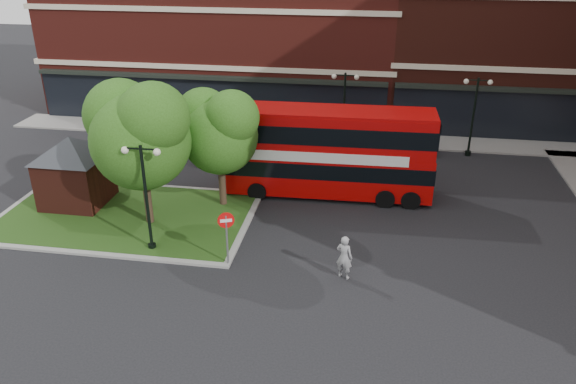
% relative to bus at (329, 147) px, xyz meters
% --- Properties ---
extents(ground, '(120.00, 120.00, 0.00)m').
position_rel_bus_xyz_m(ground, '(-1.73, -7.38, -2.72)').
color(ground, black).
rests_on(ground, ground).
extents(pavement_far, '(44.00, 3.00, 0.12)m').
position_rel_bus_xyz_m(pavement_far, '(-1.73, 9.12, -2.66)').
color(pavement_far, slate).
rests_on(pavement_far, ground).
extents(terrace_far_left, '(26.00, 12.00, 14.00)m').
position_rel_bus_xyz_m(terrace_far_left, '(-9.73, 16.62, 4.28)').
color(terrace_far_left, maroon).
rests_on(terrace_far_left, ground).
extents(terrace_far_right, '(18.00, 12.00, 16.00)m').
position_rel_bus_xyz_m(terrace_far_right, '(12.27, 16.62, 5.28)').
color(terrace_far_right, '#471911').
rests_on(terrace_far_right, ground).
extents(traffic_island, '(12.60, 7.60, 0.15)m').
position_rel_bus_xyz_m(traffic_island, '(-9.73, -4.38, -2.65)').
color(traffic_island, gray).
rests_on(traffic_island, ground).
extents(kiosk, '(6.51, 6.51, 3.60)m').
position_rel_bus_xyz_m(kiosk, '(-12.73, -3.38, -0.40)').
color(kiosk, '#471911').
rests_on(kiosk, traffic_island).
extents(tree_island_west, '(5.40, 4.71, 7.21)m').
position_rel_bus_xyz_m(tree_island_west, '(-8.33, -4.81, 2.07)').
color(tree_island_west, '#2D2116').
rests_on(tree_island_west, ground).
extents(tree_island_east, '(4.46, 3.90, 6.29)m').
position_rel_bus_xyz_m(tree_island_east, '(-5.31, -2.32, 1.52)').
color(tree_island_east, '#2D2116').
rests_on(tree_island_east, ground).
extents(lamp_island, '(1.72, 0.36, 5.00)m').
position_rel_bus_xyz_m(lamp_island, '(-7.23, -7.18, 0.11)').
color(lamp_island, black).
rests_on(lamp_island, ground).
extents(lamp_far_left, '(1.72, 0.36, 5.00)m').
position_rel_bus_xyz_m(lamp_far_left, '(0.27, 7.12, 0.11)').
color(lamp_far_left, black).
rests_on(lamp_far_left, ground).
extents(lamp_far_right, '(1.72, 0.36, 5.00)m').
position_rel_bus_xyz_m(lamp_far_right, '(8.27, 7.12, 0.11)').
color(lamp_far_right, black).
rests_on(lamp_far_right, ground).
extents(bus, '(10.91, 2.75, 4.14)m').
position_rel_bus_xyz_m(bus, '(0.00, 0.00, 0.00)').
color(bus, '#AF0707').
rests_on(bus, ground).
extents(woman, '(0.83, 0.69, 1.93)m').
position_rel_bus_xyz_m(woman, '(1.42, -8.00, -1.75)').
color(woman, gray).
rests_on(woman, ground).
extents(car_silver, '(4.31, 1.89, 1.45)m').
position_rel_bus_xyz_m(car_silver, '(-2.40, 7.12, -2.00)').
color(car_silver, silver).
rests_on(car_silver, ground).
extents(car_white, '(4.26, 1.85, 1.36)m').
position_rel_bus_xyz_m(car_white, '(4.19, 7.12, -2.04)').
color(car_white, silver).
rests_on(car_white, ground).
extents(no_entry_sign, '(0.68, 0.29, 2.54)m').
position_rel_bus_xyz_m(no_entry_sign, '(-3.53, -7.88, -0.91)').
color(no_entry_sign, slate).
rests_on(no_entry_sign, ground).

